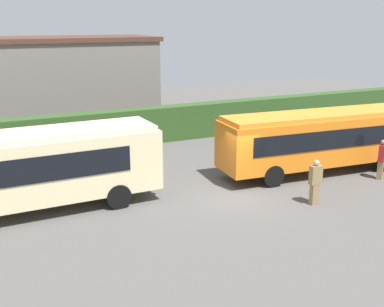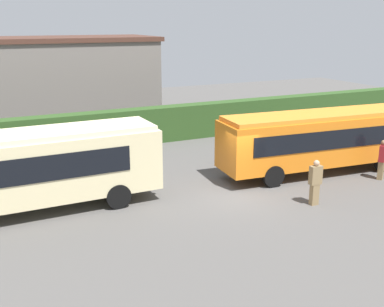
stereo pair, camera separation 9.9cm
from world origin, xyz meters
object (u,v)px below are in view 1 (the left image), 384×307
bus_cream (30,167)px  bus_orange (319,138)px  person_left (315,181)px  person_center (381,158)px

bus_cream → bus_orange: size_ratio=0.98×
bus_orange → person_left: bearing=-127.2°
bus_cream → person_left: 11.13m
person_center → person_left: bearing=70.5°
bus_orange → person_center: bearing=-43.1°
bus_cream → person_left: size_ratio=5.37×
bus_orange → person_center: bus_orange is taller
bus_orange → person_center: (1.92, -2.12, -0.71)m
bus_cream → person_center: (15.16, -2.97, -0.82)m
person_left → bus_cream: bearing=70.4°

